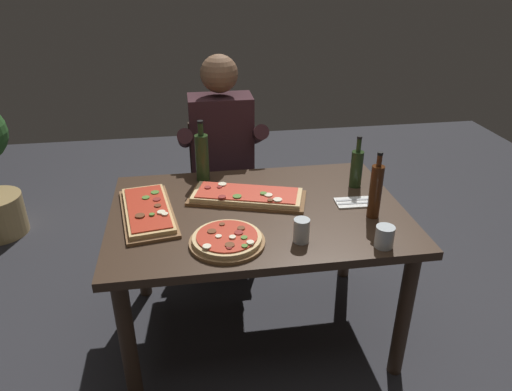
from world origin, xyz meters
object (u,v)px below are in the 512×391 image
at_px(wine_bottle_dark, 357,168).
at_px(vinegar_bottle_green, 202,156).
at_px(oil_bottle_amber, 376,191).
at_px(pizza_round_far, 227,240).
at_px(diner_chair, 222,183).
at_px(dining_table, 258,227).
at_px(pizza_rectangular_left, 148,211).
at_px(pizza_rectangular_front, 247,196).
at_px(tumbler_far_side, 384,238).
at_px(seated_diner, 222,154).
at_px(tumbler_near_camera, 301,232).

bearing_deg(wine_bottle_dark, vinegar_bottle_green, 165.41).
xyz_separation_m(wine_bottle_dark, oil_bottle_amber, (-0.03, -0.32, 0.03)).
relative_size(pizza_round_far, diner_chair, 0.37).
relative_size(dining_table, pizza_round_far, 4.33).
bearing_deg(vinegar_bottle_green, pizza_rectangular_left, -128.31).
height_order(pizza_rectangular_front, tumbler_far_side, tumbler_far_side).
distance_m(pizza_rectangular_left, seated_diner, 0.82).
distance_m(dining_table, wine_bottle_dark, 0.61).
xyz_separation_m(dining_table, pizza_rectangular_left, (-0.52, 0.03, 0.11)).
distance_m(pizza_rectangular_left, diner_chair, 0.96).
height_order(oil_bottle_amber, tumbler_near_camera, oil_bottle_amber).
bearing_deg(vinegar_bottle_green, diner_chair, 73.93).
bearing_deg(oil_bottle_amber, vinegar_bottle_green, 145.10).
relative_size(pizza_rectangular_left, pizza_round_far, 1.70).
distance_m(pizza_round_far, wine_bottle_dark, 0.86).
xyz_separation_m(pizza_rectangular_left, vinegar_bottle_green, (0.28, 0.35, 0.12)).
height_order(pizza_rectangular_front, vinegar_bottle_green, vinegar_bottle_green).
bearing_deg(oil_bottle_amber, tumbler_far_side, -101.18).
relative_size(pizza_round_far, vinegar_bottle_green, 0.97).
xyz_separation_m(pizza_round_far, vinegar_bottle_green, (-0.06, 0.66, 0.12)).
bearing_deg(tumbler_near_camera, oil_bottle_amber, 22.65).
distance_m(dining_table, oil_bottle_amber, 0.59).
bearing_deg(dining_table, oil_bottle_amber, -15.87).
bearing_deg(pizza_round_far, tumbler_near_camera, -4.76).
distance_m(dining_table, tumbler_near_camera, 0.37).
relative_size(wine_bottle_dark, seated_diner, 0.21).
relative_size(oil_bottle_amber, tumbler_far_side, 3.42).
bearing_deg(tumbler_far_side, pizza_rectangular_left, 156.56).
xyz_separation_m(oil_bottle_amber, tumbler_far_side, (-0.05, -0.25, -0.09)).
xyz_separation_m(dining_table, pizza_round_far, (-0.17, -0.28, 0.12)).
bearing_deg(pizza_rectangular_left, tumbler_near_camera, -27.12).
height_order(oil_bottle_amber, seated_diner, seated_diner).
xyz_separation_m(tumbler_near_camera, seated_diner, (-0.24, 1.04, -0.04)).
height_order(pizza_rectangular_front, diner_chair, diner_chair).
xyz_separation_m(pizza_round_far, tumbler_near_camera, (0.31, -0.03, 0.03)).
xyz_separation_m(pizza_rectangular_left, tumbler_near_camera, (0.66, -0.34, 0.03)).
height_order(vinegar_bottle_green, diner_chair, vinegar_bottle_green).
relative_size(pizza_round_far, oil_bottle_amber, 1.01).
height_order(wine_bottle_dark, vinegar_bottle_green, vinegar_bottle_green).
xyz_separation_m(tumbler_near_camera, tumbler_far_side, (0.33, -0.09, -0.00)).
xyz_separation_m(diner_chair, seated_diner, (-0.00, -0.12, 0.26)).
bearing_deg(pizza_rectangular_front, tumbler_far_side, -45.12).
distance_m(pizza_round_far, vinegar_bottle_green, 0.68).
relative_size(oil_bottle_amber, tumbler_near_camera, 3.04).
relative_size(pizza_rectangular_front, wine_bottle_dark, 2.23).
bearing_deg(dining_table, vinegar_bottle_green, 122.05).
bearing_deg(dining_table, tumbler_far_side, -40.31).
height_order(pizza_round_far, vinegar_bottle_green, vinegar_bottle_green).
xyz_separation_m(pizza_rectangular_front, pizza_rectangular_left, (-0.48, -0.08, -0.00)).
bearing_deg(seated_diner, wine_bottle_dark, -40.65).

